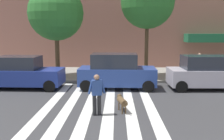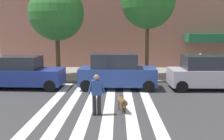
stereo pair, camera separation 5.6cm
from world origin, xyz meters
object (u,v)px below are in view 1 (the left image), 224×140
at_px(parked_car_behind_first, 21,73).
at_px(street_tree_nearest, 56,13).
at_px(parked_car_fourth_in_line, 210,73).
at_px(dog_on_leash, 122,101).
at_px(street_tree_middle, 147,2).
at_px(pedestrian_dog_walker, 97,92).
at_px(pedestrian_bystander, 199,63).
at_px(parked_car_third_in_line, 116,72).

xyz_separation_m(parked_car_behind_first, street_tree_nearest, (1.44, 2.89, 3.62)).
distance_m(parked_car_fourth_in_line, dog_on_leash, 6.62).
bearing_deg(street_tree_middle, street_tree_nearest, 179.87).
bearing_deg(dog_on_leash, street_tree_nearest, 121.45).
relative_size(pedestrian_dog_walker, pedestrian_bystander, 1.00).
distance_m(street_tree_nearest, dog_on_leash, 9.23).
height_order(parked_car_fourth_in_line, pedestrian_dog_walker, parked_car_fourth_in_line).
distance_m(parked_car_fourth_in_line, street_tree_nearest, 10.50).
height_order(parked_car_behind_first, parked_car_fourth_in_line, parked_car_fourth_in_line).
xyz_separation_m(street_tree_middle, pedestrian_bystander, (3.73, 0.30, -4.14)).
height_order(street_tree_middle, pedestrian_bystander, street_tree_middle).
xyz_separation_m(parked_car_fourth_in_line, dog_on_leash, (-5.12, -4.17, -0.50)).
xyz_separation_m(dog_on_leash, pedestrian_bystander, (5.55, 7.35, 0.63)).
relative_size(pedestrian_dog_walker, dog_on_leash, 1.44).
bearing_deg(street_tree_nearest, parked_car_third_in_line, -35.28).
distance_m(street_tree_nearest, pedestrian_bystander, 10.46).
bearing_deg(pedestrian_bystander, street_tree_nearest, -178.36).
relative_size(parked_car_third_in_line, parked_car_fourth_in_line, 0.93).
height_order(parked_car_behind_first, street_tree_middle, street_tree_middle).
relative_size(parked_car_behind_first, street_tree_nearest, 0.75).
relative_size(parked_car_third_in_line, street_tree_middle, 0.64).
xyz_separation_m(parked_car_fourth_in_line, street_tree_nearest, (-9.44, 2.90, 3.57)).
bearing_deg(pedestrian_dog_walker, parked_car_fourth_in_line, 37.18).
xyz_separation_m(street_tree_nearest, pedestrian_dog_walker, (3.32, -7.54, -3.59)).
bearing_deg(street_tree_middle, dog_on_leash, -104.43).
distance_m(parked_car_third_in_line, pedestrian_dog_walker, 4.71).
height_order(parked_car_behind_first, pedestrian_dog_walker, parked_car_behind_first).
relative_size(parked_car_third_in_line, street_tree_nearest, 0.71).
bearing_deg(parked_car_behind_first, parked_car_fourth_in_line, -0.01).
xyz_separation_m(parked_car_third_in_line, street_tree_middle, (2.05, 2.88, 4.23)).
distance_m(parked_car_behind_first, street_tree_middle, 9.19).
bearing_deg(pedestrian_bystander, parked_car_fourth_in_line, -97.66).
bearing_deg(pedestrian_dog_walker, parked_car_third_in_line, 80.62).
height_order(parked_car_third_in_line, dog_on_leash, parked_car_third_in_line).
height_order(parked_car_third_in_line, pedestrian_dog_walker, parked_car_third_in_line).
relative_size(parked_car_third_in_line, pedestrian_bystander, 2.69).
xyz_separation_m(street_tree_middle, dog_on_leash, (-1.81, -7.05, -4.77)).
bearing_deg(pedestrian_bystander, pedestrian_dog_walker, -129.93).
bearing_deg(parked_car_behind_first, pedestrian_dog_walker, -44.23).
height_order(street_tree_middle, pedestrian_dog_walker, street_tree_middle).
bearing_deg(street_tree_nearest, pedestrian_dog_walker, -66.20).
bearing_deg(parked_car_behind_first, pedestrian_bystander, 15.69).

